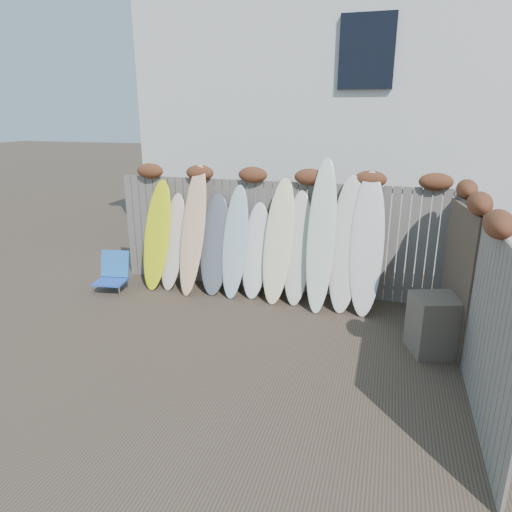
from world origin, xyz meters
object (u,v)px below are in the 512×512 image
(beach_chair, at_px, (113,273))
(wooden_crate, at_px, (438,324))
(lattice_panel, at_px, (457,278))
(surfboard_0, at_px, (157,235))

(beach_chair, bearing_deg, wooden_crate, -7.86)
(lattice_panel, bearing_deg, surfboard_0, 161.87)
(lattice_panel, xyz_separation_m, surfboard_0, (-5.02, 0.90, 0.00))
(wooden_crate, height_order, surfboard_0, surfboard_0)
(beach_chair, distance_m, surfboard_0, 1.07)
(beach_chair, relative_size, surfboard_0, 0.34)
(surfboard_0, bearing_deg, beach_chair, -144.29)
(beach_chair, bearing_deg, lattice_panel, -4.55)
(beach_chair, relative_size, wooden_crate, 0.88)
(wooden_crate, relative_size, lattice_panel, 0.41)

